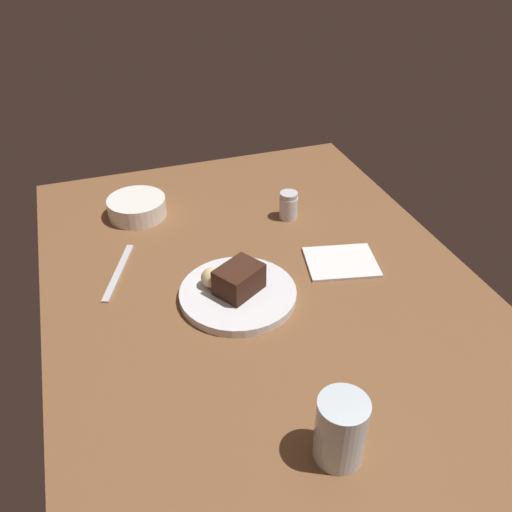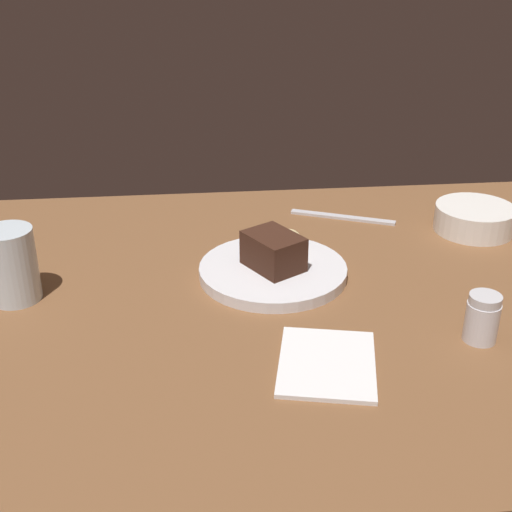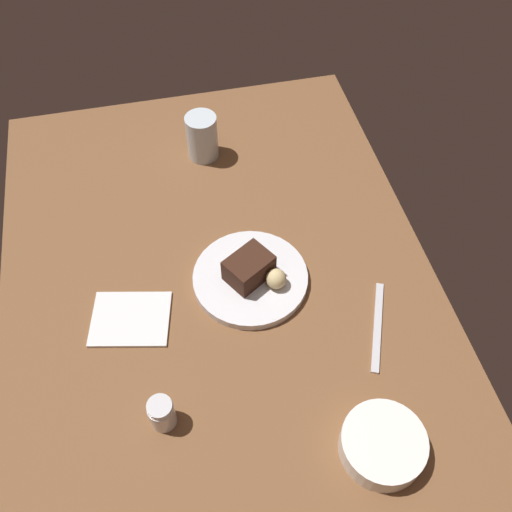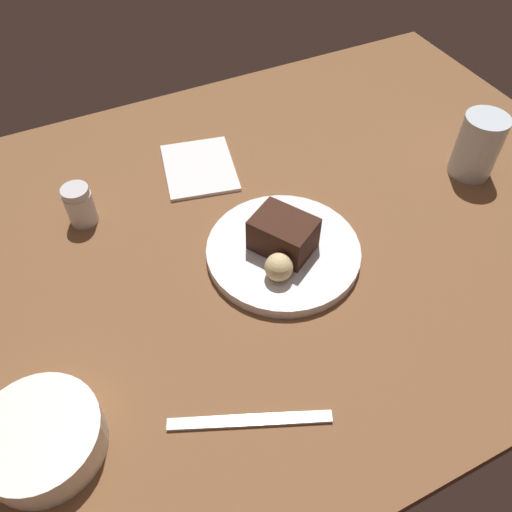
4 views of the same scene
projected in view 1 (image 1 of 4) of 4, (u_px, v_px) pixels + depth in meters
The scene contains 9 objects.
dining_table at pixel (267, 297), 107.34cm from camera, with size 120.00×84.00×3.00cm, color brown.
dessert_plate at pixel (238, 295), 104.27cm from camera, with size 22.41×22.41×1.70cm, color silver.
chocolate_cake_slice at pixel (240, 281), 102.09cm from camera, with size 8.53×6.34×5.31cm, color #381E14.
bread_roll at pixel (211, 278), 104.03cm from camera, with size 3.92×3.92×3.92cm, color #DBC184.
salt_shaker at pixel (288, 205), 127.14cm from camera, with size 4.32×4.32×6.54cm.
water_glass at pixel (341, 430), 73.83cm from camera, with size 7.10×7.10×10.74cm, color silver.
side_bowl at pixel (137, 207), 128.48cm from camera, with size 13.59×13.59×4.43cm, color white.
butter_knife at pixel (118, 272), 111.09cm from camera, with size 19.00×1.40×0.50cm, color silver.
folded_napkin at pixel (341, 262), 113.85cm from camera, with size 11.65×14.43×0.60cm, color white.
Camera 1 is at (77.65, -28.80, 70.30)cm, focal length 38.39 mm.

